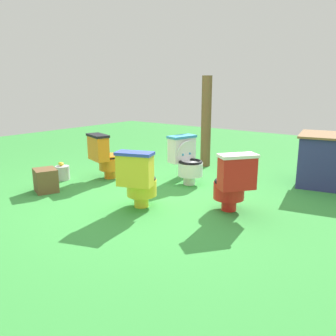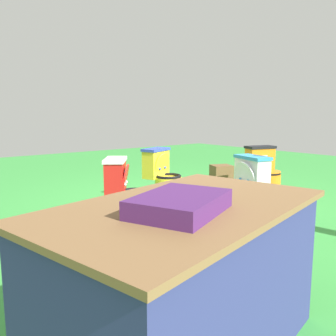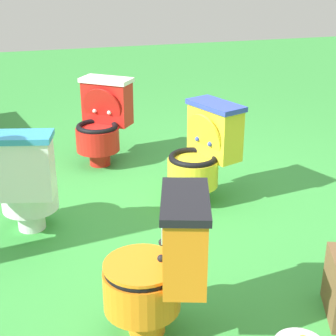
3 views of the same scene
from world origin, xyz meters
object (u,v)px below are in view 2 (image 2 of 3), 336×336
at_px(toilet_red, 126,191).
at_px(lemon_bucket, 259,179).
at_px(vendor_table, 184,278).
at_px(small_crate, 221,175).
at_px(toilet_yellow, 163,174).
at_px(toilet_white, 244,187).
at_px(toilet_orange, 264,171).

height_order(toilet_red, lemon_bucket, toilet_red).
relative_size(vendor_table, small_crate, 4.85).
distance_m(toilet_red, toilet_yellow, 1.12).
bearing_deg(toilet_yellow, lemon_bucket, 152.59).
height_order(vendor_table, lemon_bucket, vendor_table).
xyz_separation_m(toilet_yellow, lemon_bucket, (-1.85, 0.23, -0.26)).
bearing_deg(vendor_table, toilet_white, -147.92).
bearing_deg(lemon_bucket, vendor_table, 31.89).
bearing_deg(small_crate, lemon_bucket, 123.21).
distance_m(toilet_yellow, vendor_table, 3.14).
bearing_deg(toilet_orange, toilet_red, 14.63).
xyz_separation_m(toilet_yellow, small_crate, (-1.51, -0.29, -0.21)).
height_order(toilet_red, toilet_yellow, same).
xyz_separation_m(small_crate, lemon_bucket, (-0.34, 0.53, -0.05)).
bearing_deg(toilet_yellow, toilet_orange, 132.63).
xyz_separation_m(toilet_yellow, vendor_table, (1.85, 2.54, 0.02)).
xyz_separation_m(toilet_white, lemon_bucket, (-1.67, -1.03, -0.26)).
distance_m(toilet_orange, lemon_bucket, 0.73).
distance_m(toilet_orange, small_crate, 1.02).
height_order(small_crate, lemon_bucket, small_crate).
bearing_deg(toilet_yellow, vendor_table, 33.72).
bearing_deg(toilet_white, toilet_orange, -50.26).
distance_m(toilet_white, lemon_bucket, 1.98).
height_order(toilet_red, vendor_table, vendor_table).
xyz_separation_m(toilet_yellow, toilet_white, (-0.18, 1.27, 0.00)).
relative_size(toilet_white, vendor_table, 0.45).
bearing_deg(small_crate, toilet_orange, 80.57).
distance_m(toilet_red, lemon_bucket, 2.84).
bearing_deg(toilet_red, toilet_white, 96.45).
relative_size(toilet_orange, lemon_bucket, 2.63).
xyz_separation_m(toilet_white, vendor_table, (2.03, 1.27, 0.02)).
xyz_separation_m(toilet_red, vendor_table, (0.89, 1.96, 0.02)).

